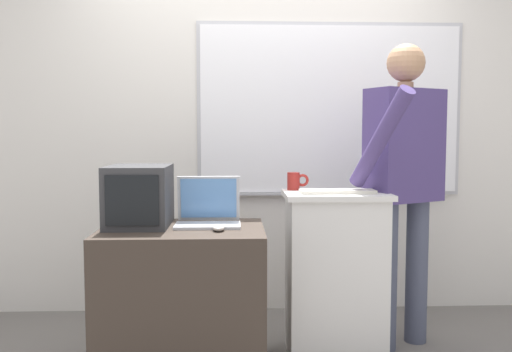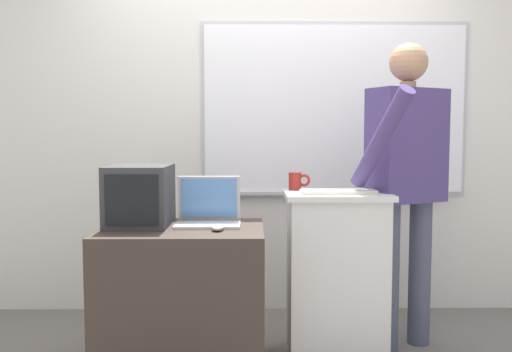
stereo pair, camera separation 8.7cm
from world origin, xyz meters
name	(u,v)px [view 1 (the left image)]	position (x,y,z in m)	size (l,w,h in m)	color
back_wall	(262,117)	(0.02, 1.36, 1.38)	(6.40, 0.17, 2.75)	silver
lectern_podium	(335,273)	(0.39, 0.49, 0.47)	(0.58, 0.42, 0.93)	silver
side_desk	(183,300)	(-0.45, 0.30, 0.38)	(0.85, 0.62, 0.77)	#382D26
person_presenter	(404,172)	(0.80, 0.59, 1.04)	(0.62, 0.72, 1.77)	#474C60
laptop	(208,211)	(-0.32, 0.38, 0.84)	(0.34, 0.24, 0.26)	#B7BABF
wireless_keyboard	(337,191)	(0.39, 0.44, 0.94)	(0.41, 0.13, 0.02)	beige
computer_mouse_by_laptop	(219,228)	(-0.26, 0.20, 0.78)	(0.06, 0.10, 0.03)	silver
crt_monitor	(139,196)	(-0.69, 0.38, 0.93)	(0.32, 0.42, 0.32)	#333335
coffee_mug	(295,181)	(0.17, 0.63, 0.98)	(0.13, 0.07, 0.10)	maroon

